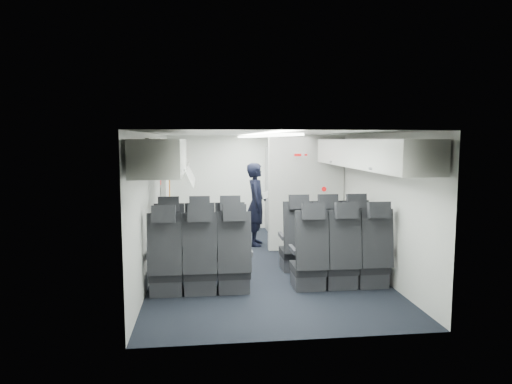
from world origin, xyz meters
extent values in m
cube|color=black|center=(0.00, 0.00, -0.01)|extent=(3.40, 6.00, 0.01)
cube|color=silver|center=(0.00, 0.00, 2.15)|extent=(3.40, 6.00, 0.01)
cube|color=silver|center=(0.00, 3.00, 1.07)|extent=(3.40, 0.01, 2.15)
cube|color=silver|center=(0.00, -3.00, 1.07)|extent=(3.40, 0.01, 2.15)
cube|color=silver|center=(-1.70, 0.00, 1.07)|extent=(0.01, 6.00, 2.15)
cube|color=silver|center=(1.70, 0.00, 1.07)|extent=(0.01, 6.00, 2.15)
cube|color=white|center=(0.00, 0.00, 2.11)|extent=(0.25, 5.52, 0.03)
cube|color=black|center=(-1.42, -0.45, 0.27)|extent=(0.44, 0.46, 0.12)
cube|color=#2D2D33|center=(-1.42, -0.45, 0.11)|extent=(0.42, 0.42, 0.22)
cube|color=black|center=(-1.42, -0.67, 0.72)|extent=(0.44, 0.20, 0.80)
cube|color=black|center=(-1.42, -0.72, 1.12)|extent=(0.30, 0.12, 0.23)
cube|color=#2D2D33|center=(-1.64, -0.48, 0.55)|extent=(0.05, 0.40, 0.06)
cube|color=#2D2D33|center=(-1.20, -0.48, 0.55)|extent=(0.05, 0.40, 0.06)
cube|color=black|center=(-0.97, -0.45, 0.27)|extent=(0.44, 0.46, 0.12)
cube|color=#2D2D33|center=(-0.97, -0.45, 0.11)|extent=(0.42, 0.42, 0.22)
cube|color=black|center=(-0.97, -0.67, 0.72)|extent=(0.44, 0.20, 0.80)
cube|color=black|center=(-0.97, -0.72, 1.12)|extent=(0.30, 0.12, 0.23)
cube|color=#2D2D33|center=(-1.19, -0.48, 0.55)|extent=(0.05, 0.40, 0.06)
cube|color=#2D2D33|center=(-0.75, -0.48, 0.55)|extent=(0.05, 0.40, 0.06)
cube|color=black|center=(-0.52, -0.45, 0.27)|extent=(0.44, 0.46, 0.12)
cube|color=#2D2D33|center=(-0.52, -0.45, 0.11)|extent=(0.42, 0.42, 0.22)
cube|color=black|center=(-0.52, -0.67, 0.72)|extent=(0.44, 0.20, 0.80)
cube|color=black|center=(-0.52, -0.72, 1.12)|extent=(0.30, 0.12, 0.23)
cube|color=#2D2D33|center=(-0.74, -0.48, 0.55)|extent=(0.05, 0.40, 0.06)
cube|color=#2D2D33|center=(-0.30, -0.48, 0.55)|extent=(0.05, 0.40, 0.06)
cube|color=black|center=(0.52, -0.45, 0.27)|extent=(0.44, 0.46, 0.12)
cube|color=#2D2D33|center=(0.52, -0.45, 0.11)|extent=(0.42, 0.42, 0.22)
cube|color=black|center=(0.52, -0.67, 0.72)|extent=(0.44, 0.20, 0.80)
cube|color=black|center=(0.52, -0.72, 1.12)|extent=(0.30, 0.12, 0.23)
cube|color=#2D2D33|center=(0.30, -0.48, 0.55)|extent=(0.05, 0.40, 0.06)
cube|color=#2D2D33|center=(0.74, -0.48, 0.55)|extent=(0.05, 0.40, 0.06)
cube|color=black|center=(0.97, -0.45, 0.27)|extent=(0.44, 0.46, 0.12)
cube|color=#2D2D33|center=(0.97, -0.45, 0.11)|extent=(0.42, 0.42, 0.22)
cube|color=black|center=(0.97, -0.67, 0.72)|extent=(0.44, 0.20, 0.80)
cube|color=black|center=(0.97, -0.72, 1.12)|extent=(0.30, 0.12, 0.23)
cube|color=#2D2D33|center=(0.75, -0.48, 0.55)|extent=(0.05, 0.40, 0.06)
cube|color=#2D2D33|center=(1.19, -0.48, 0.55)|extent=(0.05, 0.40, 0.06)
cube|color=black|center=(1.42, -0.45, 0.27)|extent=(0.44, 0.46, 0.12)
cube|color=#2D2D33|center=(1.42, -0.45, 0.11)|extent=(0.42, 0.42, 0.22)
cube|color=black|center=(1.42, -0.67, 0.72)|extent=(0.44, 0.20, 0.80)
cube|color=black|center=(1.42, -0.72, 1.12)|extent=(0.30, 0.12, 0.23)
cube|color=#2D2D33|center=(1.20, -0.48, 0.55)|extent=(0.05, 0.40, 0.06)
cube|color=#2D2D33|center=(1.64, -0.48, 0.55)|extent=(0.05, 0.40, 0.06)
cube|color=black|center=(-1.42, -1.35, 0.27)|extent=(0.44, 0.46, 0.12)
cube|color=#2D2D33|center=(-1.42, -1.35, 0.11)|extent=(0.42, 0.42, 0.22)
cube|color=black|center=(-1.42, -1.57, 0.72)|extent=(0.44, 0.20, 0.80)
cube|color=black|center=(-1.42, -1.62, 1.12)|extent=(0.30, 0.12, 0.23)
cube|color=#2D2D33|center=(-1.64, -1.38, 0.55)|extent=(0.05, 0.40, 0.06)
cube|color=#2D2D33|center=(-1.20, -1.38, 0.55)|extent=(0.05, 0.40, 0.06)
cube|color=black|center=(-0.97, -1.35, 0.27)|extent=(0.44, 0.46, 0.12)
cube|color=#2D2D33|center=(-0.97, -1.35, 0.11)|extent=(0.42, 0.42, 0.22)
cube|color=black|center=(-0.97, -1.57, 0.72)|extent=(0.44, 0.20, 0.80)
cube|color=black|center=(-0.97, -1.62, 1.12)|extent=(0.30, 0.12, 0.23)
cube|color=#2D2D33|center=(-1.19, -1.38, 0.55)|extent=(0.05, 0.40, 0.06)
cube|color=#2D2D33|center=(-0.75, -1.38, 0.55)|extent=(0.05, 0.40, 0.06)
cube|color=black|center=(-0.52, -1.35, 0.27)|extent=(0.44, 0.46, 0.12)
cube|color=#2D2D33|center=(-0.52, -1.35, 0.11)|extent=(0.42, 0.42, 0.22)
cube|color=black|center=(-0.52, -1.57, 0.72)|extent=(0.44, 0.20, 0.80)
cube|color=black|center=(-0.52, -1.62, 1.12)|extent=(0.30, 0.12, 0.23)
cube|color=#2D2D33|center=(-0.74, -1.38, 0.55)|extent=(0.05, 0.40, 0.06)
cube|color=#2D2D33|center=(-0.30, -1.38, 0.55)|extent=(0.05, 0.40, 0.06)
cube|color=black|center=(0.52, -1.35, 0.27)|extent=(0.44, 0.46, 0.12)
cube|color=#2D2D33|center=(0.52, -1.35, 0.11)|extent=(0.42, 0.42, 0.22)
cube|color=black|center=(0.52, -1.57, 0.72)|extent=(0.44, 0.20, 0.80)
cube|color=black|center=(0.52, -1.62, 1.12)|extent=(0.30, 0.12, 0.23)
cube|color=#2D2D33|center=(0.30, -1.38, 0.55)|extent=(0.05, 0.40, 0.06)
cube|color=#2D2D33|center=(0.74, -1.38, 0.55)|extent=(0.05, 0.40, 0.06)
cube|color=black|center=(0.97, -1.35, 0.27)|extent=(0.44, 0.46, 0.12)
cube|color=#2D2D33|center=(0.97, -1.35, 0.11)|extent=(0.42, 0.42, 0.22)
cube|color=black|center=(0.97, -1.57, 0.72)|extent=(0.44, 0.20, 0.80)
cube|color=black|center=(0.97, -1.62, 1.12)|extent=(0.30, 0.12, 0.23)
cube|color=#2D2D33|center=(0.75, -1.38, 0.55)|extent=(0.05, 0.40, 0.06)
cube|color=#2D2D33|center=(1.19, -1.38, 0.55)|extent=(0.05, 0.40, 0.06)
cube|color=black|center=(1.42, -1.35, 0.27)|extent=(0.44, 0.46, 0.12)
cube|color=#2D2D33|center=(1.42, -1.35, 0.11)|extent=(0.42, 0.42, 0.22)
cube|color=black|center=(1.42, -1.57, 0.72)|extent=(0.44, 0.20, 0.80)
cube|color=black|center=(1.42, -1.62, 1.12)|extent=(0.30, 0.12, 0.23)
cube|color=#2D2D33|center=(1.20, -1.38, 0.55)|extent=(0.05, 0.40, 0.06)
cube|color=#2D2D33|center=(1.64, -1.38, 0.55)|extent=(0.05, 0.40, 0.06)
cube|color=silver|center=(-1.40, -2.00, 1.86)|extent=(0.52, 1.80, 0.40)
cylinder|color=slate|center=(-1.15, -2.00, 1.70)|extent=(0.04, 0.10, 0.04)
cube|color=#9E9E93|center=(-1.40, -0.25, 1.66)|extent=(0.52, 1.70, 0.04)
cube|color=silver|center=(-1.66, -0.25, 1.86)|extent=(0.06, 1.70, 0.44)
cube|color=silver|center=(-1.40, -1.08, 1.86)|extent=(0.52, 0.04, 0.40)
cube|color=silver|center=(-1.40, 0.58, 1.86)|extent=(0.52, 0.04, 0.40)
cube|color=silver|center=(-1.15, -0.25, 1.55)|extent=(0.21, 1.61, 0.38)
cube|color=silver|center=(1.40, -2.00, 1.86)|extent=(0.52, 1.80, 0.40)
cylinder|color=slate|center=(1.15, -2.00, 1.70)|extent=(0.04, 0.10, 0.04)
cube|color=silver|center=(1.40, -0.25, 1.86)|extent=(0.52, 1.70, 0.40)
cylinder|color=slate|center=(1.15, -0.25, 1.70)|extent=(0.04, 0.10, 0.04)
cube|color=silver|center=(0.98, 0.80, 1.07)|extent=(1.40, 0.12, 2.13)
cube|color=white|center=(0.85, 0.73, 1.78)|extent=(0.24, 0.01, 0.10)
cube|color=red|center=(0.80, 0.72, 1.78)|extent=(0.13, 0.01, 0.04)
cube|color=red|center=(0.95, 0.72, 1.78)|extent=(0.05, 0.01, 0.03)
cylinder|color=white|center=(1.30, 0.73, 1.15)|extent=(0.11, 0.01, 0.11)
cylinder|color=red|center=(1.30, 0.72, 1.15)|extent=(0.09, 0.01, 0.09)
cube|color=#939399|center=(0.95, 2.72, 0.95)|extent=(0.85, 0.50, 1.90)
cube|color=#3F3F42|center=(0.95, 2.46, 0.50)|extent=(0.80, 0.01, 0.02)
cube|color=#3F3F42|center=(0.95, 2.46, 1.00)|extent=(0.80, 0.01, 0.02)
cube|color=#3F3F42|center=(0.95, 2.46, 1.50)|extent=(0.80, 0.01, 0.02)
cube|color=silver|center=(-1.64, 1.55, 0.95)|extent=(0.10, 0.92, 1.86)
cylinder|color=black|center=(-1.58, 1.55, 1.45)|extent=(0.03, 0.22, 0.22)
cube|color=gold|center=(-1.58, 1.85, 1.00)|extent=(0.02, 0.10, 0.75)
cylinder|color=white|center=(-1.67, 0.80, 1.30)|extent=(0.01, 0.11, 0.11)
cylinder|color=red|center=(-1.66, 0.80, 1.30)|extent=(0.01, 0.09, 0.09)
imported|color=black|center=(0.11, 1.31, 0.81)|extent=(0.46, 0.63, 1.61)
cube|color=black|center=(-1.43, -0.62, 1.79)|extent=(0.39, 0.29, 0.22)
cube|color=white|center=(0.30, 1.26, 0.99)|extent=(0.18, 0.08, 0.13)
camera|label=1|loc=(-0.93, -7.41, 2.05)|focal=32.00mm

